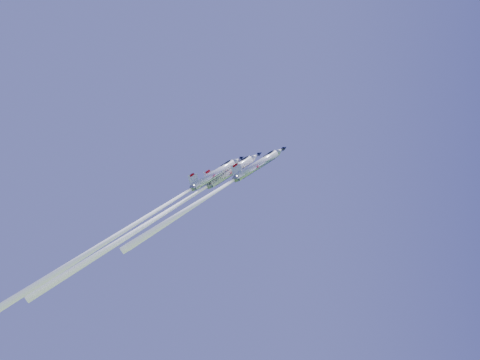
# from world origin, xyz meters

# --- Properties ---
(jet_lead) EXTENTS (30.96, 14.05, 28.92)m
(jet_lead) POSITION_xyz_m (-6.06, 0.06, 81.11)
(jet_lead) COLOR white
(jet_left) EXTENTS (41.41, 18.45, 39.75)m
(jet_left) POSITION_xyz_m (-17.48, -0.70, 76.07)
(jet_left) COLOR white
(jet_right) EXTENTS (28.93, 13.21, 26.76)m
(jet_right) POSITION_xyz_m (-4.74, -5.74, 80.30)
(jet_right) COLOR white
(jet_slot) EXTENTS (41.98, 18.57, 40.71)m
(jet_slot) POSITION_xyz_m (-21.93, -4.68, 73.73)
(jet_slot) COLOR white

